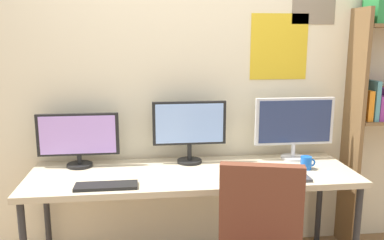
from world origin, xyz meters
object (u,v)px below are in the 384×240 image
Objects in this scene: desk at (193,179)px; monitor_left at (78,138)px; monitor_center at (189,127)px; mouse_left_side at (253,180)px; monitor_right at (294,125)px; mouse_right_side at (245,174)px; keyboard_left at (106,186)px; coffee_mug at (306,163)px; keyboard_right at (284,179)px.

desk is 0.85m from monitor_left.
monitor_center is at bearing -0.00° from monitor_left.
monitor_right is at bearing 46.91° from mouse_left_side.
mouse_right_side is at bearing -46.21° from monitor_center.
monitor_right reaches higher than keyboard_left.
mouse_left_side reaches higher than desk.
mouse_left_side is (0.35, -0.25, 0.07)m from desk.
monitor_left is 5.88× the size of mouse_left_side.
mouse_right_side is (0.33, -0.35, -0.25)m from monitor_center.
monitor_center is at bearing 133.79° from mouse_right_side.
mouse_right_side is (0.33, -0.13, 0.07)m from desk.
coffee_mug reaches higher than keyboard_left.
desk is 0.87m from monitor_right.
keyboard_right is (1.12, 0.00, 0.00)m from keyboard_left.
monitor_center is at bearing 38.30° from keyboard_left.
monitor_right is 0.33m from coffee_mug.
monitor_center is 0.63m from mouse_left_side.
keyboard_right is 3.51× the size of mouse_right_side.
keyboard_left is at bearing -63.17° from monitor_left.
keyboard_right is (0.56, -0.44, -0.25)m from monitor_center.
monitor_left reaches higher than keyboard_left.
keyboard_left is 0.90m from mouse_right_side.
mouse_right_side is (1.12, -0.35, -0.19)m from monitor_left.
keyboard_right is 3.18× the size of coffee_mug.
mouse_left_side is (0.35, -0.46, -0.25)m from monitor_center.
mouse_left_side is at bearing -1.06° from keyboard_left.
mouse_left_side is at bearing -175.29° from keyboard_right.
coffee_mug is (0.23, 0.20, 0.04)m from keyboard_right.
coffee_mug reaches higher than keyboard_right.
monitor_center is (0.00, 0.21, 0.31)m from desk.
coffee_mug is at bearing 8.27° from keyboard_left.
desk is 22.99× the size of mouse_right_side.
monitor_left is 1.24m from mouse_left_side.
keyboard_left is at bearing 180.00° from keyboard_right.
keyboard_left is (-1.34, -0.44, -0.25)m from monitor_right.
monitor_right is at bearing 15.16° from desk.
mouse_left_side is at bearing -78.83° from mouse_right_side.
mouse_right_side is (0.89, 0.10, 0.01)m from keyboard_left.
keyboard_left is 0.91m from mouse_left_side.
monitor_left is 1.49× the size of keyboard_left.
keyboard_right is at bearing -22.86° from mouse_right_side.
monitor_right is at bearing 0.00° from monitor_center.
monitor_right is at bearing 0.00° from monitor_left.
monitor_center reaches higher than mouse_left_side.
mouse_right_side is at bearing -167.67° from coffee_mug.
monitor_left is 5.88× the size of mouse_right_side.
desk is 0.38m from monitor_center.
desk is 20.83× the size of coffee_mug.
desk is at bearing -90.00° from monitor_center.
keyboard_right is at bearing -18.22° from monitor_left.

